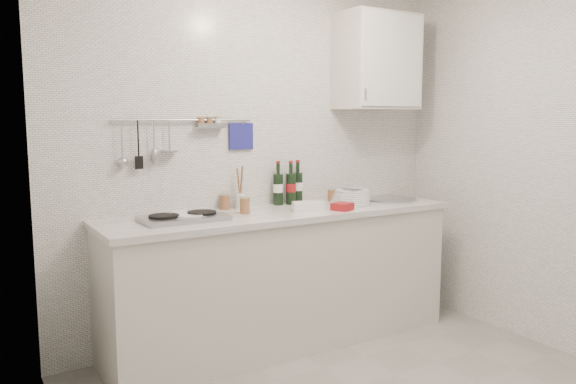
% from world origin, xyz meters
% --- Properties ---
extents(back_wall, '(3.00, 0.02, 2.50)m').
position_xyz_m(back_wall, '(0.00, 1.40, 1.25)').
color(back_wall, silver).
rests_on(back_wall, floor).
extents(wall_left, '(0.02, 2.80, 2.50)m').
position_xyz_m(wall_left, '(-1.50, 0.00, 1.25)').
color(wall_left, silver).
rests_on(wall_left, floor).
extents(wall_right, '(0.02, 2.80, 2.50)m').
position_xyz_m(wall_right, '(1.50, 0.00, 1.25)').
color(wall_right, silver).
rests_on(wall_right, floor).
extents(counter, '(2.44, 0.64, 0.96)m').
position_xyz_m(counter, '(0.01, 1.10, 0.43)').
color(counter, beige).
rests_on(counter, floor).
extents(wall_rail, '(0.98, 0.09, 0.34)m').
position_xyz_m(wall_rail, '(-0.60, 1.37, 1.43)').
color(wall_rail, '#93969B').
rests_on(wall_rail, back_wall).
extents(wall_cabinet, '(0.60, 0.38, 0.70)m').
position_xyz_m(wall_cabinet, '(0.90, 1.22, 1.95)').
color(wall_cabinet, beige).
rests_on(wall_cabinet, back_wall).
extents(plate_stack_hob, '(0.27, 0.27, 0.04)m').
position_xyz_m(plate_stack_hob, '(-0.68, 1.12, 0.94)').
color(plate_stack_hob, '#5474BF').
rests_on(plate_stack_hob, counter).
extents(plate_stack_sink, '(0.31, 0.29, 0.11)m').
position_xyz_m(plate_stack_sink, '(0.56, 1.08, 0.97)').
color(plate_stack_sink, white).
rests_on(plate_stack_sink, counter).
extents(wine_bottles, '(0.25, 0.11, 0.31)m').
position_xyz_m(wine_bottles, '(0.19, 1.33, 1.07)').
color(wine_bottles, black).
rests_on(wine_bottles, counter).
extents(butter_dish, '(0.23, 0.17, 0.06)m').
position_xyz_m(butter_dish, '(0.14, 1.00, 0.95)').
color(butter_dish, white).
rests_on(butter_dish, counter).
extents(strawberry_punnet, '(0.16, 0.16, 0.05)m').
position_xyz_m(strawberry_punnet, '(0.35, 0.90, 0.94)').
color(strawberry_punnet, red).
rests_on(strawberry_punnet, counter).
extents(utensil_crock, '(0.07, 0.07, 0.29)m').
position_xyz_m(utensil_crock, '(-0.20, 1.32, 0.99)').
color(utensil_crock, white).
rests_on(utensil_crock, counter).
extents(jar_a, '(0.07, 0.07, 0.10)m').
position_xyz_m(jar_a, '(-0.30, 1.35, 0.97)').
color(jar_a, brown).
rests_on(jar_a, counter).
extents(jar_b, '(0.07, 0.07, 0.09)m').
position_xyz_m(jar_b, '(0.54, 1.29, 0.97)').
color(jar_b, brown).
rests_on(jar_b, counter).
extents(jar_c, '(0.07, 0.07, 0.09)m').
position_xyz_m(jar_c, '(0.59, 1.24, 0.97)').
color(jar_c, brown).
rests_on(jar_c, counter).
extents(jar_d, '(0.07, 0.07, 0.11)m').
position_xyz_m(jar_d, '(-0.27, 1.12, 0.98)').
color(jar_d, brown).
rests_on(jar_d, counter).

